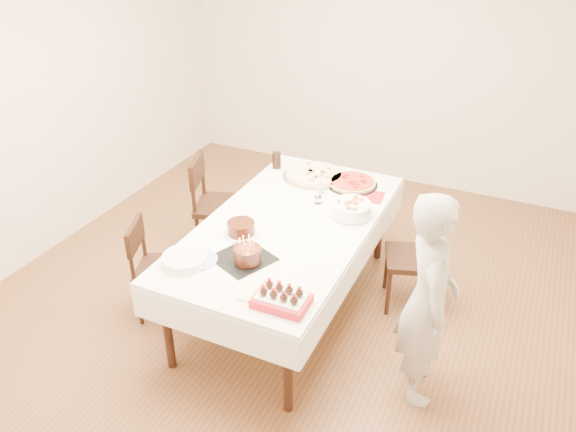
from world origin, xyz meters
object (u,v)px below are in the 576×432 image
at_px(chair_right_savory, 412,259).
at_px(chair_left_savory, 221,206).
at_px(pizza_white, 315,175).
at_px(strawberry_box, 281,299).
at_px(person, 428,300).
at_px(birthday_cake, 247,250).
at_px(pizza_pepperoni, 352,183).
at_px(pasta_bowl, 351,209).
at_px(taper_candle, 318,187).
at_px(cola_glass, 277,160).
at_px(chair_left_dessert, 162,269).
at_px(dining_table, 288,265).
at_px(layer_cake, 241,228).

xyz_separation_m(chair_right_savory, chair_left_savory, (-1.70, 0.04, 0.04)).
distance_m(pizza_white, strawberry_box, 1.70).
bearing_deg(person, birthday_cake, 77.97).
bearing_deg(pizza_pepperoni, pasta_bowl, -71.82).
height_order(chair_right_savory, taper_candle, taper_candle).
bearing_deg(birthday_cake, cola_glass, 108.57).
xyz_separation_m(chair_left_dessert, pizza_white, (0.71, 1.24, 0.38)).
relative_size(dining_table, layer_cake, 8.75).
xyz_separation_m(cola_glass, birthday_cake, (0.46, -1.37, 0.02)).
relative_size(dining_table, taper_candle, 7.61).
bearing_deg(cola_glass, taper_candle, -37.71).
height_order(pizza_pepperoni, taper_candle, taper_candle).
height_order(birthday_cake, strawberry_box, birthday_cake).
bearing_deg(pizza_pepperoni, chair_left_dessert, -129.96).
distance_m(birthday_cake, strawberry_box, 0.48).
relative_size(layer_cake, birthday_cake, 1.38).
height_order(chair_right_savory, pizza_white, chair_right_savory).
bearing_deg(cola_glass, pasta_bowl, -30.83).
distance_m(chair_left_savory, chair_left_dessert, 0.94).
bearing_deg(person, pasta_bowl, 26.78).
bearing_deg(taper_candle, layer_cake, -115.42).
height_order(chair_right_savory, pizza_pepperoni, chair_right_savory).
xyz_separation_m(person, taper_candle, (-1.04, 0.78, 0.17)).
bearing_deg(strawberry_box, chair_left_dessert, 161.64).
xyz_separation_m(chair_left_dessert, taper_candle, (0.90, 0.84, 0.50)).
bearing_deg(strawberry_box, chair_left_savory, 132.63).
relative_size(dining_table, birthday_cake, 12.09).
height_order(taper_candle, strawberry_box, taper_candle).
height_order(chair_right_savory, chair_left_dessert, chair_right_savory).
bearing_deg(cola_glass, birthday_cake, -71.43).
relative_size(pizza_white, taper_candle, 1.94).
xyz_separation_m(chair_left_dessert, pasta_bowl, (1.19, 0.76, 0.41)).
bearing_deg(chair_right_savory, strawberry_box, -129.29).
xyz_separation_m(layer_cake, birthday_cake, (0.20, -0.28, 0.04)).
bearing_deg(dining_table, chair_right_savory, 26.93).
xyz_separation_m(chair_right_savory, pizza_white, (-0.95, 0.35, 0.36)).
height_order(chair_left_dessert, person, person).
xyz_separation_m(chair_left_savory, pizza_white, (0.75, 0.31, 0.32)).
relative_size(chair_right_savory, pizza_pepperoni, 1.99).
height_order(dining_table, layer_cake, layer_cake).
bearing_deg(dining_table, birthday_cake, -92.31).
distance_m(chair_right_savory, person, 0.94).
relative_size(chair_right_savory, layer_cake, 3.39).
relative_size(dining_table, strawberry_box, 6.68).
distance_m(dining_table, cola_glass, 1.04).
height_order(pizza_pepperoni, birthday_cake, birthday_cake).
height_order(chair_right_savory, person, person).
distance_m(chair_left_dessert, taper_candle, 1.32).
xyz_separation_m(pizza_pepperoni, layer_cake, (-0.45, -1.05, 0.03)).
xyz_separation_m(chair_left_dessert, person, (1.93, 0.05, 0.32)).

